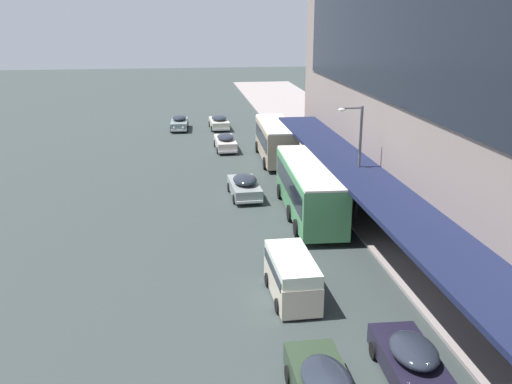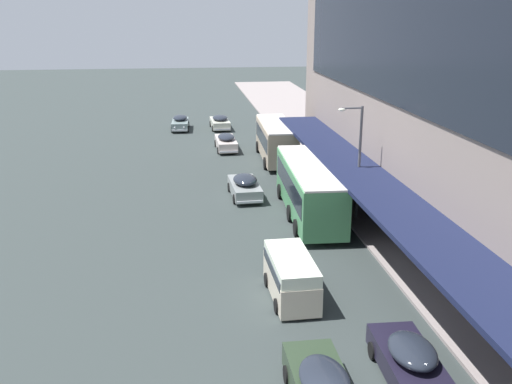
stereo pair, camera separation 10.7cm
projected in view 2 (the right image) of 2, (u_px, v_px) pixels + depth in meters
name	position (u px, v px, depth m)	size (l,w,h in m)	color
transit_bus_kerbside_front	(276.00, 139.00, 48.26)	(2.93, 9.20, 3.23)	tan
transit_bus_kerbside_rear	(309.00, 187.00, 34.99)	(3.12, 10.78, 3.29)	#488D58
sedan_second_near	(410.00, 360.00, 19.47)	(2.01, 4.52, 1.58)	black
sedan_oncoming_front	(245.00, 186.00, 38.92)	(2.09, 4.69, 1.61)	gray
sedan_trailing_mid	(180.00, 123.00, 61.32)	(1.99, 4.66, 1.54)	gray
sedan_second_mid	(226.00, 142.00, 52.25)	(1.92, 4.90, 1.53)	beige
sedan_trailing_near	(220.00, 122.00, 61.72)	(2.09, 4.69, 1.51)	beige
vw_van	(291.00, 274.00, 25.17)	(1.98, 4.59, 1.96)	beige
street_lamp	(357.00, 154.00, 33.53)	(1.50, 0.28, 6.83)	#4C4C51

